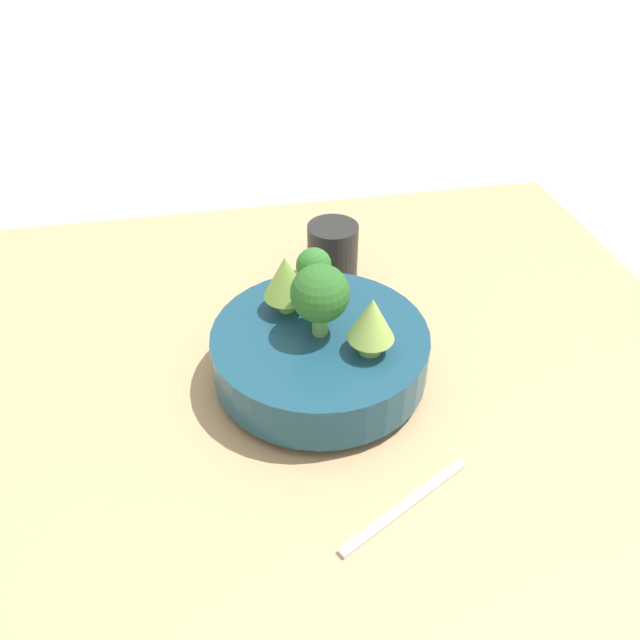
# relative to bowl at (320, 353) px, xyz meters

# --- Properties ---
(ground_plane) EXTENTS (6.00, 6.00, 0.00)m
(ground_plane) POSITION_rel_bowl_xyz_m (0.01, 0.03, -0.09)
(ground_plane) COLOR silver
(table) EXTENTS (1.05, 0.90, 0.05)m
(table) POSITION_rel_bowl_xyz_m (0.01, 0.03, -0.07)
(table) COLOR tan
(table) RESTS_ON ground_plane
(bowl) EXTENTS (0.27, 0.27, 0.07)m
(bowl) POSITION_rel_bowl_xyz_m (0.00, 0.00, 0.00)
(bowl) COLOR navy
(bowl) RESTS_ON table
(broccoli_floret_back) EXTENTS (0.05, 0.05, 0.08)m
(broccoli_floret_back) POSITION_rel_bowl_xyz_m (0.01, 0.07, 0.08)
(broccoli_floret_back) COLOR #609347
(broccoli_floret_back) RESTS_ON bowl
(broccoli_floret_center) EXTENTS (0.07, 0.07, 0.09)m
(broccoli_floret_center) POSITION_rel_bowl_xyz_m (-0.00, 0.00, 0.09)
(broccoli_floret_center) COLOR #6BA34C
(broccoli_floret_center) RESTS_ON bowl
(romanesco_piece_near) EXTENTS (0.06, 0.06, 0.08)m
(romanesco_piece_near) POSITION_rel_bowl_xyz_m (0.05, -0.04, 0.08)
(romanesco_piece_near) COLOR #6BA34C
(romanesco_piece_near) RESTS_ON bowl
(romanesco_piece_far) EXTENTS (0.06, 0.06, 0.08)m
(romanesco_piece_far) POSITION_rel_bowl_xyz_m (-0.03, 0.05, 0.08)
(romanesco_piece_far) COLOR #7AB256
(romanesco_piece_far) RESTS_ON bowl
(cup) EXTENTS (0.08, 0.08, 0.09)m
(cup) POSITION_rel_bowl_xyz_m (0.06, 0.22, 0.00)
(cup) COLOR black
(cup) RESTS_ON table
(fork) EXTENTS (0.16, 0.09, 0.01)m
(fork) POSITION_rel_bowl_xyz_m (0.05, -0.21, -0.04)
(fork) COLOR silver
(fork) RESTS_ON table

